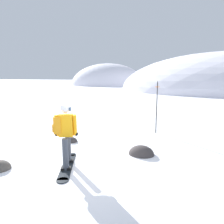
# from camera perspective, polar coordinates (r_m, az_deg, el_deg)

# --- Properties ---
(ground_plane) EXTENTS (300.00, 300.00, 0.00)m
(ground_plane) POSITION_cam_1_polar(r_m,az_deg,el_deg) (5.62, -6.17, -15.14)
(ground_plane) COLOR white
(ridge_peak_main) EXTENTS (37.32, 33.59, 13.47)m
(ridge_peak_main) POSITION_cam_1_polar(r_m,az_deg,el_deg) (42.66, 28.94, 5.46)
(ridge_peak_main) COLOR white
(ridge_peak_main) RESTS_ON ground
(ridge_peak_far) EXTENTS (21.26, 19.14, 12.31)m
(ridge_peak_far) POSITION_cam_1_polar(r_m,az_deg,el_deg) (59.18, -1.14, 7.58)
(ridge_peak_far) COLOR white
(ridge_peak_far) RESTS_ON ground
(snowboarder_main) EXTENTS (0.82, 1.74, 1.71)m
(snowboarder_main) POSITION_cam_1_polar(r_m,az_deg,el_deg) (5.44, -13.12, -5.87)
(snowboarder_main) COLOR black
(snowboarder_main) RESTS_ON ground
(piste_marker_near) EXTENTS (0.20, 0.20, 2.23)m
(piste_marker_near) POSITION_cam_1_polar(r_m,az_deg,el_deg) (8.65, 12.53, 2.27)
(piste_marker_near) COLOR black
(piste_marker_near) RESTS_ON ground
(rock_mid) EXTENTS (0.79, 0.67, 0.56)m
(rock_mid) POSITION_cam_1_polar(r_m,az_deg,el_deg) (6.46, 8.26, -11.74)
(rock_mid) COLOR #383333
(rock_mid) RESTS_ON ground
(rock_small) EXTENTS (0.49, 0.42, 0.34)m
(rock_small) POSITION_cam_1_polar(r_m,az_deg,el_deg) (7.73, -11.48, -8.19)
(rock_small) COLOR #383333
(rock_small) RESTS_ON ground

